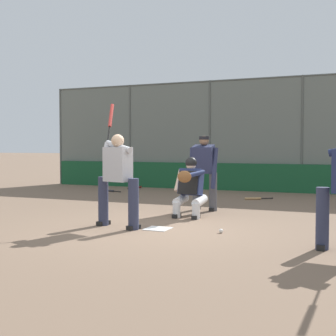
# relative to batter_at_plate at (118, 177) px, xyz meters

# --- Properties ---
(ground_plane) EXTENTS (160.00, 160.00, 0.00)m
(ground_plane) POSITION_rel_batter_at_plate_xyz_m (-0.75, -0.11, -0.93)
(ground_plane) COLOR #7A604C
(home_plate_marker) EXTENTS (0.43, 0.43, 0.01)m
(home_plate_marker) POSITION_rel_batter_at_plate_xyz_m (-0.75, -0.11, -0.92)
(home_plate_marker) COLOR white
(home_plate_marker) RESTS_ON ground_plane
(backstop_fence) EXTENTS (15.53, 0.08, 3.75)m
(backstop_fence) POSITION_rel_batter_at_plate_xyz_m (-0.75, -7.95, 1.03)
(backstop_fence) COLOR #515651
(backstop_fence) RESTS_ON ground_plane
(padding_wall) EXTENTS (15.14, 0.18, 0.91)m
(padding_wall) POSITION_rel_batter_at_plate_xyz_m (-0.75, -7.85, -0.47)
(padding_wall) COLOR #19512D
(padding_wall) RESTS_ON ground_plane
(bleachers_beyond) EXTENTS (10.81, 2.50, 1.48)m
(bleachers_beyond) POSITION_rel_batter_at_plate_xyz_m (0.92, -10.45, -0.45)
(bleachers_beyond) COLOR slate
(bleachers_beyond) RESTS_ON ground_plane
(batter_at_plate) EXTENTS (0.94, 0.87, 2.31)m
(batter_at_plate) POSITION_rel_batter_at_plate_xyz_m (0.00, 0.00, 0.00)
(batter_at_plate) COLOR #2D334C
(batter_at_plate) RESTS_ON ground_plane
(catcher_behind_plate) EXTENTS (0.67, 0.78, 1.26)m
(catcher_behind_plate) POSITION_rel_batter_at_plate_xyz_m (-0.79, -1.65, -0.28)
(catcher_behind_plate) COLOR silver
(catcher_behind_plate) RESTS_ON ground_plane
(umpire_home) EXTENTS (0.70, 0.43, 1.72)m
(umpire_home) POSITION_rel_batter_at_plate_xyz_m (-0.75, -2.73, -0.00)
(umpire_home) COLOR #4C4C51
(umpire_home) RESTS_ON ground_plane
(spare_bat_near_backstop) EXTENTS (0.81, 0.38, 0.07)m
(spare_bat_near_backstop) POSITION_rel_batter_at_plate_xyz_m (3.52, -5.85, -0.90)
(spare_bat_near_backstop) COLOR black
(spare_bat_near_backstop) RESTS_ON ground_plane
(spare_bat_by_padding) EXTENTS (0.72, 0.46, 0.07)m
(spare_bat_by_padding) POSITION_rel_batter_at_plate_xyz_m (-1.36, -5.39, -0.90)
(spare_bat_by_padding) COLOR black
(spare_bat_by_padding) RESTS_ON ground_plane
(spare_bat_first_base_side) EXTENTS (0.15, 0.85, 0.07)m
(spare_bat_first_base_side) POSITION_rel_batter_at_plate_xyz_m (3.28, -7.26, -0.90)
(spare_bat_first_base_side) COLOR black
(spare_bat_first_base_side) RESTS_ON ground_plane
(baseball_loose) EXTENTS (0.07, 0.07, 0.07)m
(baseball_loose) POSITION_rel_batter_at_plate_xyz_m (-1.91, -0.17, -0.89)
(baseball_loose) COLOR white
(baseball_loose) RESTS_ON ground_plane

